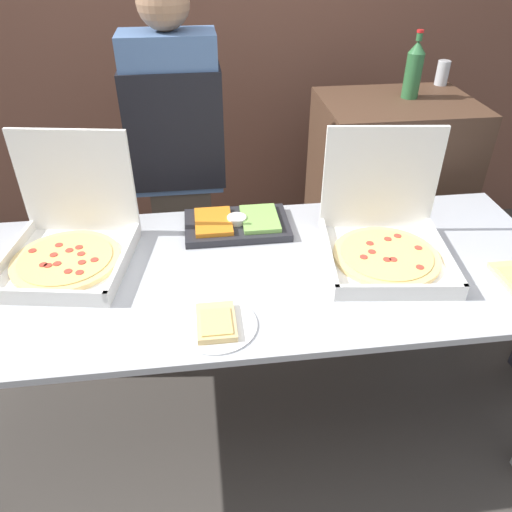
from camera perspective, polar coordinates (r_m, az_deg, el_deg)
name	(u,v)px	position (r m, az deg, el deg)	size (l,w,h in m)	color
ground_plane	(256,416)	(2.40, 0.00, -17.86)	(16.00, 16.00, 0.00)	#423D38
brick_wall_behind	(219,17)	(3.19, -4.26, 25.57)	(10.00, 0.06, 2.80)	brown
buffet_table	(256,288)	(1.86, 0.00, -3.66)	(2.22, 0.88, 0.85)	#B7BABF
pizza_box_near_right	(385,237)	(1.89, 14.50, 2.14)	(0.49, 0.50, 0.43)	white
pizza_box_near_left	(69,241)	(1.93, -20.64, 1.64)	(0.50, 0.52, 0.43)	white
paper_plate_front_right	(216,323)	(1.56, -4.56, -7.69)	(0.26, 0.26, 0.03)	white
veggie_tray	(237,224)	(2.01, -2.20, 3.72)	(0.42, 0.26, 0.05)	#28282D
sideboard_podium	(383,203)	(2.87, 14.30, 5.90)	(0.76, 0.57, 1.14)	#4C3323
soda_bottle	(414,69)	(2.68, 17.59, 19.68)	(0.08, 0.08, 0.31)	#2D6638
soda_can_silver	(443,73)	(2.97, 20.54, 19.02)	(0.07, 0.07, 0.12)	silver
person_server_vest	(178,157)	(2.39, -8.95, 11.17)	(0.42, 0.24, 1.72)	#473D33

